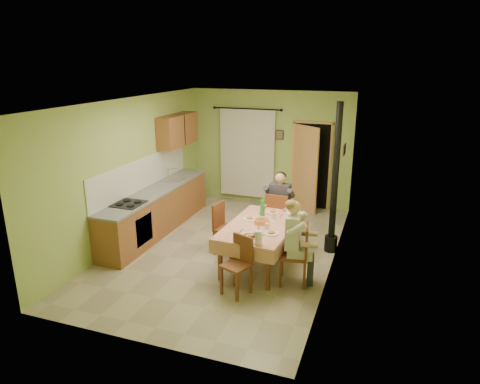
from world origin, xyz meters
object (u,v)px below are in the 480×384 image
at_px(chair_near, 237,276).
at_px(man_right, 294,233).
at_px(chair_right, 294,266).
at_px(man_far, 279,199).
at_px(chair_far, 278,227).
at_px(chair_left, 227,238).
at_px(dining_table, 260,245).
at_px(stove_flue, 334,200).

bearing_deg(chair_near, man_right, -119.34).
height_order(chair_near, chair_right, chair_right).
bearing_deg(chair_near, man_far, -71.59).
bearing_deg(chair_far, chair_near, -90.53).
bearing_deg(chair_far, chair_right, -64.72).
relative_size(chair_right, chair_left, 1.03).
xyz_separation_m(chair_far, chair_left, (-0.77, -0.86, -0.00)).
xyz_separation_m(dining_table, chair_right, (0.70, -0.44, -0.09)).
distance_m(chair_right, man_far, 1.80).
xyz_separation_m(man_far, stove_flue, (1.06, -0.14, 0.15)).
bearing_deg(stove_flue, chair_far, 173.42).
relative_size(chair_right, stove_flue, 0.36).
xyz_separation_m(chair_right, stove_flue, (0.40, 1.43, 0.73)).
xyz_separation_m(chair_near, chair_left, (-0.67, 1.31, 0.00)).
bearing_deg(dining_table, stove_flue, 45.16).
bearing_deg(chair_far, stove_flue, -4.43).
relative_size(chair_far, chair_near, 1.10).
relative_size(chair_far, chair_right, 1.02).
bearing_deg(chair_left, man_right, 73.03).
height_order(man_right, stove_flue, stove_flue).
distance_m(dining_table, man_far, 1.23).
distance_m(chair_right, stove_flue, 1.65).
distance_m(dining_table, chair_far, 1.12).
height_order(chair_right, stove_flue, stove_flue).
bearing_deg(man_right, chair_far, 12.50).
xyz_separation_m(chair_far, stove_flue, (1.06, -0.12, 0.73)).
bearing_deg(stove_flue, chair_near, -119.54).
xyz_separation_m(man_right, stove_flue, (0.41, 1.43, 0.15)).
relative_size(dining_table, stove_flue, 0.68).
xyz_separation_m(chair_left, man_right, (1.42, -0.69, 0.59)).
xyz_separation_m(dining_table, chair_far, (0.04, 1.11, -0.09)).
height_order(dining_table, chair_right, chair_right).
bearing_deg(man_right, dining_table, 47.27).
distance_m(chair_near, chair_left, 1.47).
height_order(chair_far, man_right, man_right).
distance_m(man_far, man_right, 1.69).
distance_m(chair_right, man_right, 0.59).
relative_size(chair_near, stove_flue, 0.33).
xyz_separation_m(dining_table, chair_left, (-0.73, 0.25, -0.09)).
bearing_deg(man_right, stove_flue, -26.22).
bearing_deg(chair_far, dining_table, -89.91).
xyz_separation_m(chair_near, stove_flue, (1.16, 2.05, 0.74)).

